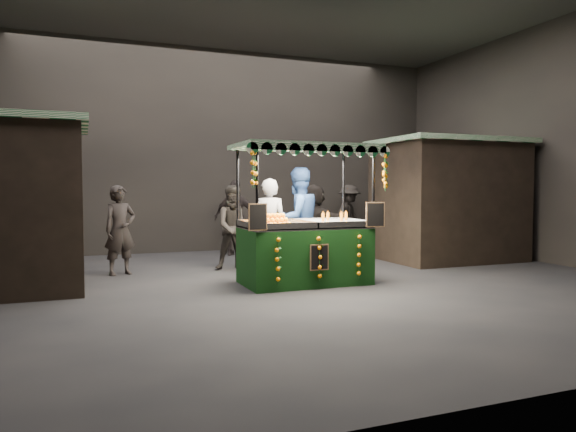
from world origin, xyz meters
name	(u,v)px	position (x,y,z in m)	size (l,w,h in m)	color
ground	(283,284)	(0.00, 0.00, 0.00)	(12.00, 12.00, 0.00)	black
market_hall	(283,73)	(0.00, 0.00, 3.38)	(12.10, 10.10, 5.05)	black
neighbour_stall_right	(448,200)	(4.40, 1.50, 1.31)	(3.00, 2.20, 2.60)	black
juice_stall	(306,241)	(0.37, -0.08, 0.70)	(2.33, 1.37, 2.26)	black
vendor_grey	(269,227)	(0.11, 1.00, 0.87)	(0.74, 0.63, 1.73)	slate
vendor_blue	(298,220)	(0.71, 1.10, 0.97)	(1.09, 0.93, 1.94)	navy
shopper_0	(120,230)	(-2.39, 1.96, 0.80)	(0.69, 0.58, 1.61)	black
shopper_1	(235,227)	(-0.29, 1.80, 0.81)	(0.86, 0.71, 1.62)	black
shopper_2	(236,218)	(0.31, 3.90, 0.87)	(1.10, 0.85, 1.74)	#292221
shopper_3	(349,216)	(3.50, 4.35, 0.82)	(1.22, 1.06, 1.64)	black
shopper_4	(33,228)	(-3.88, 2.90, 0.81)	(0.94, 0.84, 1.62)	black
shopper_5	(315,222)	(1.68, 2.50, 0.82)	(1.40, 1.45, 1.65)	black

